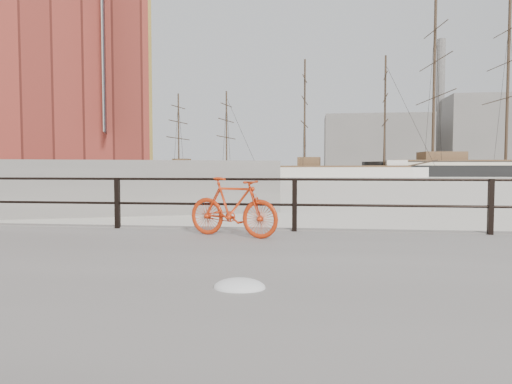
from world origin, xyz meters
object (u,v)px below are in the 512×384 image
(bicycle, at_px, (233,207))
(barque_black, at_px, (505,176))
(schooner_mid, at_px, (343,177))
(schooner_left, at_px, (202,176))
(workboat_far, at_px, (47,181))

(bicycle, relative_size, barque_black, 0.03)
(barque_black, height_order, schooner_mid, barque_black)
(schooner_left, xyz_separation_m, workboat_far, (-10.99, -33.54, 0.00))
(barque_black, relative_size, workboat_far, 5.69)
(schooner_left, distance_m, workboat_far, 35.29)
(bicycle, relative_size, workboat_far, 0.17)
(bicycle, bearing_deg, schooner_mid, 104.22)
(bicycle, distance_m, schooner_left, 79.74)
(schooner_mid, height_order, schooner_left, schooner_mid)
(bicycle, bearing_deg, schooner_left, 123.64)
(barque_black, height_order, schooner_left, barque_black)
(barque_black, xyz_separation_m, schooner_mid, (-29.91, -7.80, 0.00))
(barque_black, bearing_deg, bicycle, -120.65)
(schooner_left, height_order, workboat_far, schooner_left)
(schooner_mid, bearing_deg, workboat_far, -136.92)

